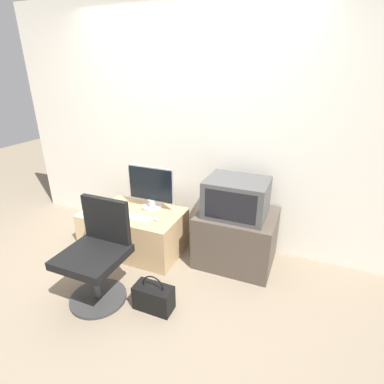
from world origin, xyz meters
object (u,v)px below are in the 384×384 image
office_chair (97,256)px  cardboard_box_lower (91,226)px  mouse (157,219)px  main_monitor (151,188)px  handbag (154,297)px  keyboard (136,217)px  crt_tv (236,197)px  book (87,253)px

office_chair → cardboard_box_lower: bearing=134.7°
office_chair → mouse: bearing=72.2°
main_monitor → handbag: (0.49, -0.87, -0.59)m
keyboard → handbag: size_ratio=0.92×
crt_tv → cardboard_box_lower: 1.77m
handbag → book: size_ratio=1.89×
handbag → book: handbag is taller
crt_tv → book: 1.75m
crt_tv → handbag: size_ratio=1.76×
main_monitor → crt_tv: 0.93m
office_chair → book: (-0.57, 0.45, -0.40)m
book → office_chair: bearing=-38.7°
keyboard → handbag: bearing=-49.1°
cardboard_box_lower → crt_tv: bearing=7.3°
office_chair → book: bearing=141.3°
main_monitor → book: size_ratio=3.05×
main_monitor → handbag: 1.16m
crt_tv → handbag: 1.18m
main_monitor → cardboard_box_lower: size_ratio=1.52×
main_monitor → keyboard: (-0.03, -0.27, -0.23)m
cardboard_box_lower → handbag: 1.40m
keyboard → mouse: mouse is taller
main_monitor → mouse: bearing=-51.7°
mouse → keyboard: bearing=-174.1°
keyboard → mouse: size_ratio=4.92×
cardboard_box_lower → book: (0.15, -0.27, -0.16)m
crt_tv → cardboard_box_lower: size_ratio=1.67×
crt_tv → cardboard_box_lower: bearing=-172.7°
book → keyboard: bearing=18.5°
main_monitor → handbag: main_monitor is taller
keyboard → office_chair: 0.64m
main_monitor → keyboard: 0.36m
book → crt_tv: bearing=17.6°
office_chair → handbag: size_ratio=2.67×
mouse → cardboard_box_lower: 0.98m
handbag → main_monitor: bearing=119.3°
main_monitor → book: main_monitor is taller
mouse → book: size_ratio=0.35×
main_monitor → keyboard: main_monitor is taller
crt_tv → handbag: bearing=-116.2°
main_monitor → cardboard_box_lower: 0.92m
mouse → book: bearing=-165.0°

